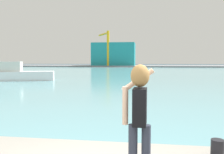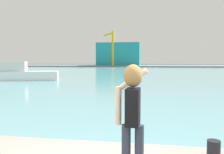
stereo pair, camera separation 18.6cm
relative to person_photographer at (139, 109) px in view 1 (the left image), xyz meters
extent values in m
plane|color=#334751|center=(-0.62, 49.51, -1.74)|extent=(220.00, 220.00, 0.00)
cube|color=#6BA8B2|center=(-0.62, 51.51, -1.73)|extent=(140.00, 100.00, 0.02)
cube|color=gray|center=(-0.62, 91.51, -1.48)|extent=(140.00, 20.00, 0.51)
cylinder|color=#2D3342|center=(-0.09, 0.00, -0.66)|extent=(0.14, 0.14, 0.82)
cylinder|color=#2D3342|center=(0.11, 0.00, -0.66)|extent=(0.14, 0.14, 0.82)
cube|color=black|center=(0.01, 0.00, 0.03)|extent=(0.22, 0.35, 0.56)
sphere|color=#E0B293|center=(0.01, 0.00, 0.49)|extent=(0.22, 0.22, 0.22)
ellipsoid|color=olive|center=(0.01, -0.02, 0.50)|extent=(0.28, 0.26, 0.34)
cylinder|color=#E0B293|center=(-0.21, 0.00, 0.04)|extent=(0.09, 0.09, 0.58)
cylinder|color=#E0B293|center=(-0.03, 0.22, 0.41)|extent=(0.53, 0.11, 0.40)
cube|color=black|center=(-0.02, 0.34, 0.58)|extent=(0.02, 0.07, 0.14)
cylinder|color=black|center=(1.43, 0.94, -0.90)|extent=(0.24, 0.24, 0.34)
cube|color=white|center=(-15.28, 23.21, -1.16)|extent=(8.70, 4.51, 1.12)
cube|color=silver|center=(-16.29, 22.88, 0.00)|extent=(3.29, 2.35, 1.20)
cube|color=teal|center=(-12.23, 89.47, 3.17)|extent=(16.55, 10.07, 8.79)
cylinder|color=yellow|center=(-13.88, 84.77, 5.34)|extent=(1.00, 1.00, 13.14)
cylinder|color=yellow|center=(-16.37, 88.94, 11.11)|extent=(5.58, 8.69, 0.70)
camera|label=1|loc=(0.08, -3.54, 0.73)|focal=37.74mm
camera|label=2|loc=(0.27, -3.51, 0.73)|focal=37.74mm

